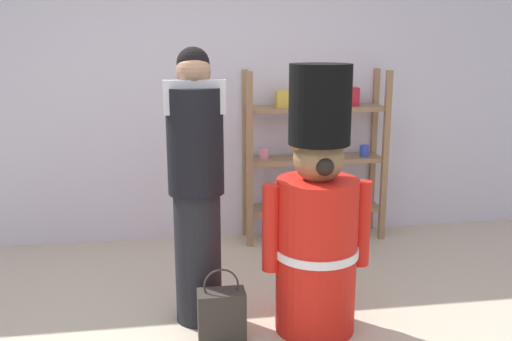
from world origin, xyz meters
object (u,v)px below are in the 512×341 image
at_px(teddy_bear_guard, 317,221).
at_px(person_shopper, 196,185).
at_px(merchandise_shelf, 315,153).
at_px(shopping_bag, 222,315).

height_order(teddy_bear_guard, person_shopper, person_shopper).
bearing_deg(merchandise_shelf, person_shopper, -128.79).
bearing_deg(person_shopper, teddy_bear_guard, -18.16).
bearing_deg(shopping_bag, teddy_bear_guard, 5.58).
distance_m(teddy_bear_guard, person_shopper, 0.77).
relative_size(person_shopper, shopping_bag, 3.76).
xyz_separation_m(merchandise_shelf, teddy_bear_guard, (-0.41, -1.62, -0.08)).
bearing_deg(merchandise_shelf, teddy_bear_guard, -104.31).
xyz_separation_m(merchandise_shelf, shopping_bag, (-1.00, -1.68, -0.62)).
height_order(merchandise_shelf, shopping_bag, merchandise_shelf).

